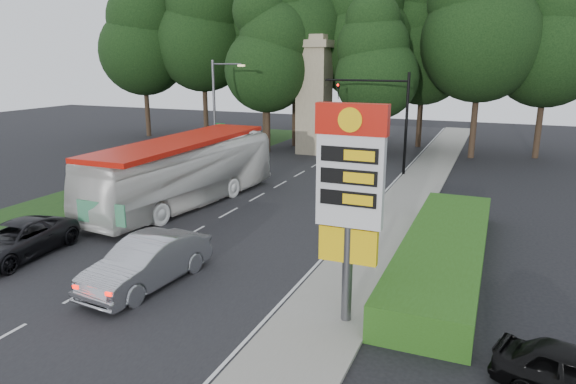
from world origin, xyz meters
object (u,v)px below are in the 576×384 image
at_px(streetlight_signs, 217,108).
at_px(transit_bus, 184,173).
at_px(suv_charcoal, 15,240).
at_px(traffic_signal_mast, 388,109).
at_px(gas_station_pylon, 350,186).
at_px(sedan_silver, 147,262).
at_px(monument, 314,94).

height_order(streetlight_signs, transit_bus, streetlight_signs).
bearing_deg(suv_charcoal, traffic_signal_mast, 58.83).
bearing_deg(suv_charcoal, gas_station_pylon, -5.16).
height_order(traffic_signal_mast, suv_charcoal, traffic_signal_mast).
relative_size(traffic_signal_mast, sedan_silver, 1.33).
bearing_deg(sedan_silver, gas_station_pylon, 5.67).
xyz_separation_m(streetlight_signs, monument, (4.99, 7.99, 0.67)).
relative_size(traffic_signal_mast, streetlight_signs, 0.90).
bearing_deg(gas_station_pylon, suv_charcoal, 179.99).
height_order(streetlight_signs, monument, monument).
xyz_separation_m(gas_station_pylon, transit_bus, (-12.27, 9.52, -2.56)).
distance_m(streetlight_signs, monument, 9.44).
xyz_separation_m(sedan_silver, suv_charcoal, (-6.77, 0.10, -0.14)).
distance_m(traffic_signal_mast, sedan_silver, 22.78).
distance_m(gas_station_pylon, monument, 30.17).
bearing_deg(monument, gas_station_pylon, -68.20).
bearing_deg(streetlight_signs, gas_station_pylon, -51.04).
relative_size(gas_station_pylon, traffic_signal_mast, 0.95).
height_order(transit_bus, suv_charcoal, transit_bus).
relative_size(sedan_silver, suv_charcoal, 1.00).
xyz_separation_m(traffic_signal_mast, suv_charcoal, (-10.74, -22.00, -3.92)).
bearing_deg(streetlight_signs, monument, 58.03).
relative_size(monument, transit_bus, 0.74).
distance_m(streetlight_signs, sedan_silver, 22.20).
bearing_deg(suv_charcoal, streetlight_signs, 90.35).
bearing_deg(transit_bus, sedan_silver, -56.96).
bearing_deg(streetlight_signs, sedan_silver, -66.62).
distance_m(streetlight_signs, suv_charcoal, 20.44).
distance_m(gas_station_pylon, traffic_signal_mast, 22.29).
height_order(traffic_signal_mast, streetlight_signs, streetlight_signs).
height_order(gas_station_pylon, suv_charcoal, gas_station_pylon).
xyz_separation_m(gas_station_pylon, sedan_silver, (-7.49, -0.10, -3.55)).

